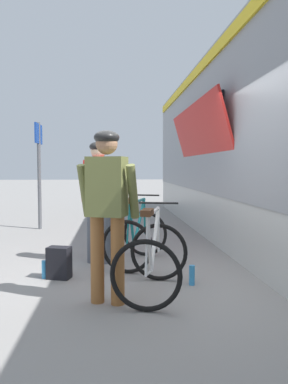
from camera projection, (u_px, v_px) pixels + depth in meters
The scene contains 9 objects.
ground_plane at pixel (159, 285), 4.42m from camera, with size 80.00×80.00×0.00m, color gray.
cyclist_near_in_olive at pixel (107, 201), 3.78m from camera, with size 0.66×0.45×1.76m.
cyclist_far_in_red at pixel (99, 191), 5.41m from camera, with size 0.66×0.42×1.76m.
bicycle_near_white at pixel (153, 258), 4.08m from camera, with size 0.95×1.21×0.99m.
bicycle_far_teal at pixel (137, 236), 5.39m from camera, with size 1.01×1.24×0.99m.
backpack_on_platform at pixel (59, 263), 4.69m from camera, with size 0.28×0.18×0.40m, color black.
water_bottle_near_the_bikes at pixel (192, 275), 4.43m from camera, with size 0.07×0.07×0.24m, color #338CCC.
water_bottle_by_the_backpack at pixel (45, 269), 4.70m from camera, with size 0.07×0.07×0.22m, color #338CCC.
platform_sign_post at pixel (39, 157), 8.41m from camera, with size 0.08×0.70×2.40m.
Camera 1 is at (-0.54, -4.31, 1.39)m, focal length 35.02 mm.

